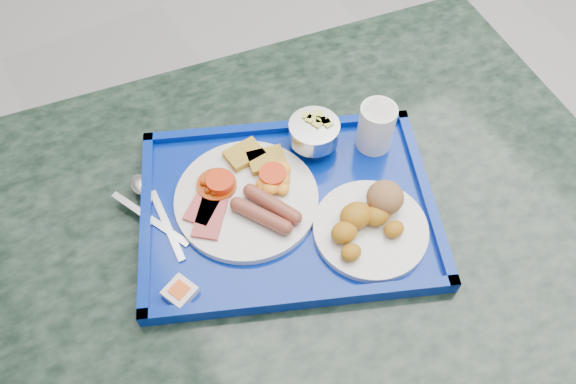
{
  "coord_description": "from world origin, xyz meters",
  "views": [
    {
      "loc": [
        -1.21,
        -0.67,
        1.51
      ],
      "look_at": [
        -0.97,
        -0.25,
        0.8
      ],
      "focal_mm": 35.0,
      "sensor_mm": 36.0,
      "label": 1
    }
  ],
  "objects_px": {
    "bread_plate": "(371,221)",
    "main_plate": "(250,194)",
    "fruit_bowl": "(314,132)",
    "juice_cup": "(376,126)",
    "tray": "(288,208)",
    "table": "(275,275)"
  },
  "relations": [
    {
      "from": "table",
      "to": "tray",
      "type": "height_order",
      "value": "tray"
    },
    {
      "from": "tray",
      "to": "bread_plate",
      "type": "distance_m",
      "value": 0.14
    },
    {
      "from": "bread_plate",
      "to": "main_plate",
      "type": "bearing_deg",
      "value": 133.29
    },
    {
      "from": "table",
      "to": "fruit_bowl",
      "type": "bearing_deg",
      "value": 34.15
    },
    {
      "from": "main_plate",
      "to": "juice_cup",
      "type": "xyz_separation_m",
      "value": [
        0.24,
        -0.01,
        0.03
      ]
    },
    {
      "from": "table",
      "to": "fruit_bowl",
      "type": "relative_size",
      "value": 15.2
    },
    {
      "from": "fruit_bowl",
      "to": "bread_plate",
      "type": "bearing_deg",
      "value": -93.24
    },
    {
      "from": "table",
      "to": "bread_plate",
      "type": "xyz_separation_m",
      "value": [
        0.12,
        -0.09,
        0.22
      ]
    },
    {
      "from": "table",
      "to": "bread_plate",
      "type": "relative_size",
      "value": 7.28
    },
    {
      "from": "main_plate",
      "to": "fruit_bowl",
      "type": "xyz_separation_m",
      "value": [
        0.14,
        0.04,
        0.03
      ]
    },
    {
      "from": "table",
      "to": "juice_cup",
      "type": "relative_size",
      "value": 15.11
    },
    {
      "from": "fruit_bowl",
      "to": "juice_cup",
      "type": "xyz_separation_m",
      "value": [
        0.09,
        -0.05,
        0.01
      ]
    },
    {
      "from": "tray",
      "to": "main_plate",
      "type": "height_order",
      "value": "main_plate"
    },
    {
      "from": "table",
      "to": "main_plate",
      "type": "relative_size",
      "value": 5.63
    },
    {
      "from": "juice_cup",
      "to": "bread_plate",
      "type": "bearing_deg",
      "value": -127.15
    },
    {
      "from": "tray",
      "to": "juice_cup",
      "type": "xyz_separation_m",
      "value": [
        0.19,
        0.04,
        0.05
      ]
    },
    {
      "from": "fruit_bowl",
      "to": "table",
      "type": "bearing_deg",
      "value": -145.85
    },
    {
      "from": "main_plate",
      "to": "juice_cup",
      "type": "relative_size",
      "value": 2.69
    },
    {
      "from": "tray",
      "to": "juice_cup",
      "type": "relative_size",
      "value": 6.56
    },
    {
      "from": "main_plate",
      "to": "fruit_bowl",
      "type": "distance_m",
      "value": 0.15
    },
    {
      "from": "tray",
      "to": "main_plate",
      "type": "bearing_deg",
      "value": 135.14
    },
    {
      "from": "bread_plate",
      "to": "juice_cup",
      "type": "distance_m",
      "value": 0.17
    }
  ]
}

